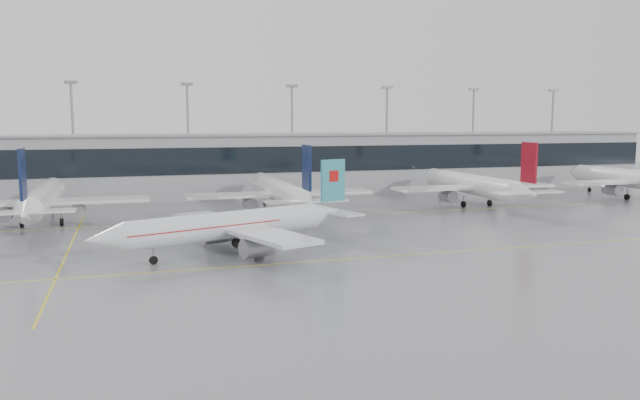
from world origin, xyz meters
name	(u,v)px	position (x,y,z in m)	size (l,w,h in m)	color
ground	(352,259)	(0.00, 0.00, 0.00)	(320.00, 320.00, 0.00)	gray
taxi_line_main	(352,259)	(0.00, 0.00, 0.01)	(120.00, 0.25, 0.01)	gold
taxi_line_north	(286,218)	(0.00, 30.00, 0.01)	(120.00, 0.25, 0.01)	gold
taxi_line_cross	(69,248)	(-30.00, 15.00, 0.01)	(0.25, 60.00, 0.01)	gold
terminal	(247,165)	(0.00, 62.00, 6.00)	(180.00, 15.00, 12.00)	#959599
terminal_glass	(254,160)	(0.00, 54.45, 7.50)	(180.00, 0.20, 5.00)	black
terminal_roof	(247,134)	(0.00, 62.00, 12.20)	(182.00, 16.00, 0.40)	gray
light_masts	(241,128)	(0.00, 68.00, 13.34)	(156.40, 1.00, 22.60)	gray
air_canada_jet	(238,225)	(-11.29, 7.06, 3.16)	(32.32, 25.77, 10.11)	silver
parked_jet_b	(42,200)	(-35.00, 33.69, 3.71)	(29.64, 36.96, 11.72)	white
parked_jet_c	(280,192)	(0.00, 33.69, 3.71)	(29.64, 36.96, 11.72)	white
parked_jet_d	(474,185)	(35.00, 33.69, 3.71)	(29.64, 36.96, 11.72)	white
parked_jet_e	(634,180)	(70.00, 33.69, 3.71)	(29.64, 36.96, 11.72)	white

